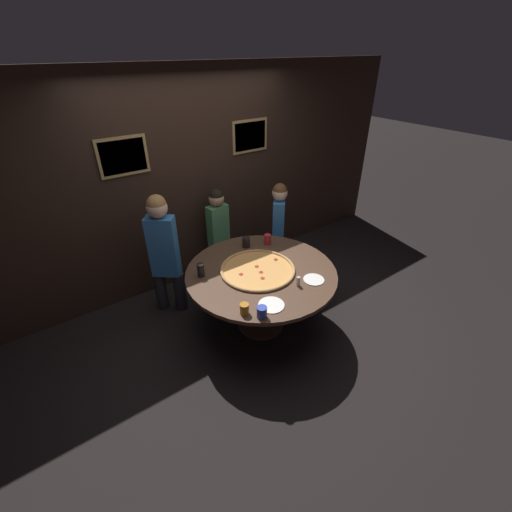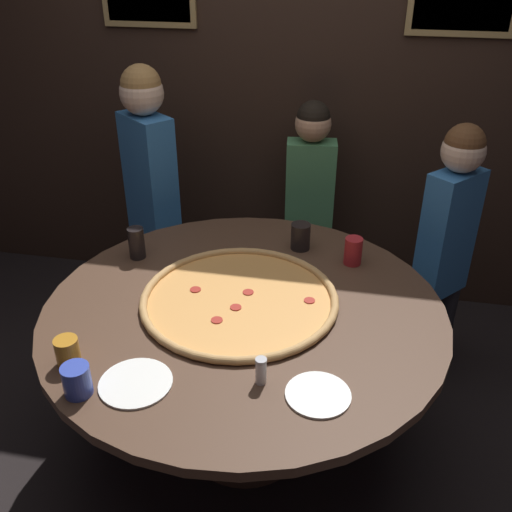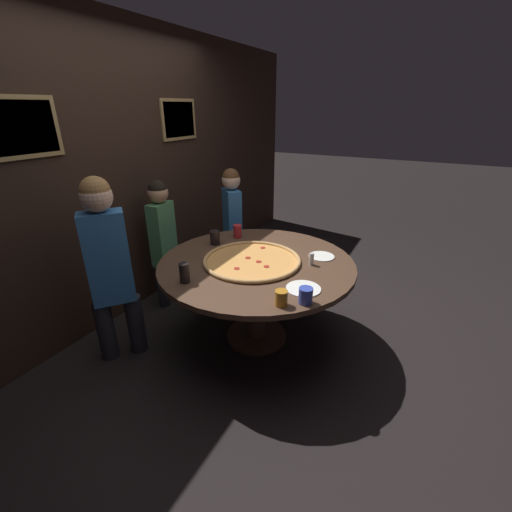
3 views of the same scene
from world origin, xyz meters
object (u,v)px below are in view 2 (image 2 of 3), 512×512
at_px(diner_far_left, 309,200).
at_px(diner_side_left, 447,239).
at_px(drink_cup_near_left, 137,243).
at_px(drink_cup_centre_back, 68,352).
at_px(white_plate_near_front, 318,394).
at_px(drink_cup_near_right, 77,380).
at_px(diner_side_right, 151,186).
at_px(drink_cup_by_shaker, 301,236).
at_px(condiment_shaker, 261,371).
at_px(white_plate_right_side, 136,383).
at_px(dining_table, 244,333).
at_px(drink_cup_far_right, 353,251).
at_px(giant_pizza, 239,299).

distance_m(diner_far_left, diner_side_left, 0.79).
relative_size(drink_cup_near_left, drink_cup_centre_back, 1.42).
bearing_deg(diner_far_left, white_plate_near_front, 90.82).
height_order(drink_cup_near_right, diner_side_right, diner_side_right).
bearing_deg(drink_cup_near_right, drink_cup_by_shaker, 62.16).
xyz_separation_m(white_plate_near_front, condiment_shaker, (-0.19, 0.02, 0.05)).
bearing_deg(diner_far_left, drink_cup_centre_back, 60.89).
xyz_separation_m(drink_cup_by_shaker, condiment_shaker, (-0.01, -0.91, -0.01)).
xyz_separation_m(drink_cup_near_right, white_plate_right_side, (0.16, 0.07, -0.05)).
relative_size(drink_cup_near_right, diner_far_left, 0.08).
bearing_deg(drink_cup_centre_back, diner_side_right, 98.12).
bearing_deg(dining_table, drink_cup_far_right, 46.24).
relative_size(drink_cup_near_left, diner_side_left, 0.11).
relative_size(dining_table, drink_cup_near_left, 10.94).
xyz_separation_m(drink_cup_near_left, diner_far_left, (0.68, 0.82, -0.10)).
height_order(giant_pizza, white_plate_near_front, giant_pizza).
bearing_deg(drink_cup_centre_back, drink_cup_near_left, 93.10).
distance_m(drink_cup_by_shaker, white_plate_right_side, 1.08).
height_order(drink_cup_near_left, drink_cup_centre_back, drink_cup_near_left).
height_order(drink_cup_by_shaker, diner_side_left, diner_side_left).
bearing_deg(drink_cup_by_shaker, diner_side_right, 156.86).
bearing_deg(drink_cup_near_left, drink_cup_far_right, 7.94).
height_order(dining_table, white_plate_near_front, white_plate_near_front).
bearing_deg(condiment_shaker, drink_cup_far_right, 72.98).
bearing_deg(drink_cup_near_left, drink_cup_by_shaker, 17.55).
distance_m(giant_pizza, condiment_shaker, 0.47).
bearing_deg(diner_side_right, diner_far_left, -125.31).
distance_m(drink_cup_centre_back, white_plate_right_side, 0.27).
bearing_deg(drink_cup_far_right, drink_cup_near_right, -129.45).
bearing_deg(drink_cup_by_shaker, drink_cup_near_right, -117.84).
distance_m(drink_cup_near_left, drink_cup_centre_back, 0.73).
xyz_separation_m(dining_table, white_plate_right_side, (-0.25, -0.49, 0.14)).
xyz_separation_m(drink_cup_by_shaker, diner_far_left, (-0.02, 0.60, -0.08)).
distance_m(drink_cup_near_right, diner_side_left, 1.80).
height_order(condiment_shaker, diner_side_left, diner_side_left).
distance_m(drink_cup_near_right, diner_far_left, 1.76).
relative_size(drink_cup_near_left, white_plate_right_side, 0.60).
bearing_deg(drink_cup_centre_back, drink_cup_far_right, 43.48).
bearing_deg(diner_side_left, drink_cup_near_left, -29.76).
relative_size(dining_table, drink_cup_centre_back, 15.50).
relative_size(white_plate_near_front, condiment_shaker, 2.16).
relative_size(drink_cup_centre_back, diner_side_left, 0.08).
xyz_separation_m(giant_pizza, diner_side_left, (0.85, 0.71, -0.02)).
xyz_separation_m(drink_cup_near_right, condiment_shaker, (0.56, 0.16, -0.00)).
height_order(drink_cup_near_left, diner_side_left, diner_side_left).
bearing_deg(dining_table, drink_cup_centre_back, -138.87).
distance_m(white_plate_right_side, diner_far_left, 1.64).
xyz_separation_m(drink_cup_near_right, drink_cup_by_shaker, (0.57, 1.07, 0.01)).
bearing_deg(white_plate_right_side, drink_cup_centre_back, 168.68).
xyz_separation_m(drink_cup_near_right, diner_side_left, (1.24, 1.31, -0.06)).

